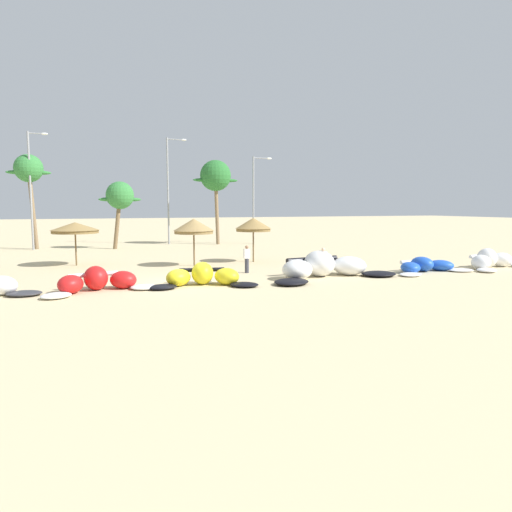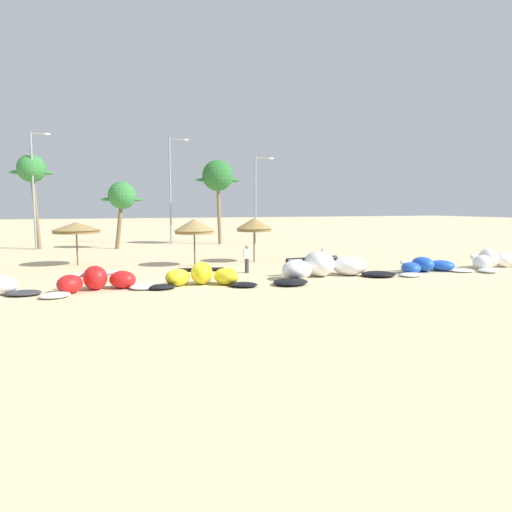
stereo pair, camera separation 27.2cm
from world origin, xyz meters
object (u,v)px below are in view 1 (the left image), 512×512
(beach_umbrella_middle, at_px, (75,228))
(beach_umbrella_outermost, at_px, (253,225))
(palm_left_of_gap, at_px, (120,196))
(person_near_kites, at_px, (247,259))
(kite_center, at_px, (324,267))
(person_by_umbrellas, at_px, (323,262))
(lamppost_east, at_px, (255,195))
(kite_right_of_center, at_px, (426,266))
(palm_center_left, at_px, (216,177))
(kite_left, at_px, (98,282))
(lamppost_east_center, at_px, (169,186))
(palm_left, at_px, (29,171))
(kite_right, at_px, (491,261))
(lamppost_west_center, at_px, (32,185))
(kite_left_of_center, at_px, (203,277))
(beach_umbrella_near_palms, at_px, (194,226))

(beach_umbrella_middle, xyz_separation_m, beach_umbrella_outermost, (11.62, -2.29, 0.13))
(beach_umbrella_outermost, relative_size, palm_left_of_gap, 0.50)
(person_near_kites, bearing_deg, kite_center, -42.39)
(person_by_umbrellas, distance_m, lamppost_east, 23.69)
(kite_right_of_center, bearing_deg, palm_center_left, 104.29)
(kite_left, relative_size, palm_left_of_gap, 0.88)
(lamppost_east, bearing_deg, palm_left_of_gap, -175.24)
(person_by_umbrellas, distance_m, palm_left_of_gap, 23.83)
(lamppost_east_center, height_order, lamppost_east, lamppost_east_center)
(palm_left, bearing_deg, person_by_umbrellas, -55.53)
(lamppost_east, bearing_deg, lamppost_east_center, 163.25)
(kite_right, bearing_deg, beach_umbrella_middle, 156.36)
(beach_umbrella_outermost, relative_size, palm_center_left, 0.36)
(person_near_kites, bearing_deg, kite_left, -159.98)
(kite_center, bearing_deg, kite_left, 179.86)
(kite_left, bearing_deg, lamppost_west_center, 100.71)
(palm_left, xyz_separation_m, lamppost_east, (21.16, -1.27, -1.99))
(kite_left_of_center, distance_m, palm_center_left, 25.83)
(lamppost_east, bearing_deg, palm_center_left, 171.32)
(person_by_umbrellas, bearing_deg, kite_left, -179.17)
(person_near_kites, height_order, palm_left_of_gap, palm_left_of_gap)
(beach_umbrella_middle, xyz_separation_m, palm_center_left, (13.37, 13.32, 4.36))
(beach_umbrella_near_palms, bearing_deg, lamppost_west_center, 123.76)
(kite_right, distance_m, beach_umbrella_middle, 26.85)
(palm_center_left, bearing_deg, beach_umbrella_middle, -135.13)
(palm_left_of_gap, distance_m, palm_center_left, 9.91)
(kite_left_of_center, bearing_deg, kite_center, 1.69)
(kite_center, xyz_separation_m, lamppost_east_center, (-3.71, 25.57, 5.41))
(kite_left, distance_m, kite_left_of_center, 4.94)
(person_near_kites, xyz_separation_m, person_by_umbrellas, (3.45, -2.90, 0.00))
(kite_center, relative_size, lamppost_east, 0.90)
(person_by_umbrellas, xyz_separation_m, lamppost_east, (4.60, 22.85, 4.23))
(person_near_kites, bearing_deg, palm_center_left, 78.97)
(kite_right, height_order, lamppost_east_center, lamppost_east_center)
(person_by_umbrellas, relative_size, lamppost_west_center, 0.16)
(kite_left, bearing_deg, beach_umbrella_near_palms, 49.42)
(palm_left_of_gap, bearing_deg, kite_right_of_center, -54.86)
(beach_umbrella_middle, distance_m, person_by_umbrellas, 16.43)
(palm_left, distance_m, palm_left_of_gap, 8.28)
(beach_umbrella_near_palms, relative_size, person_by_umbrellas, 1.91)
(beach_umbrella_middle, bearing_deg, kite_left, -84.81)
(kite_left, xyz_separation_m, beach_umbrella_outermost, (10.68, 8.03, 2.18))
(kite_left_of_center, height_order, beach_umbrella_middle, beach_umbrella_middle)
(kite_center, height_order, beach_umbrella_outermost, beach_umbrella_outermost)
(palm_center_left, xyz_separation_m, lamppost_east, (4.04, -0.62, -1.80))
(kite_right, relative_size, beach_umbrella_middle, 1.74)
(lamppost_west_center, bearing_deg, kite_right, -40.33)
(lamppost_west_center, distance_m, lamppost_east, 20.90)
(beach_umbrella_middle, bearing_deg, kite_right, -23.64)
(kite_right_of_center, xyz_separation_m, palm_left, (-23.22, 24.60, 6.70))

